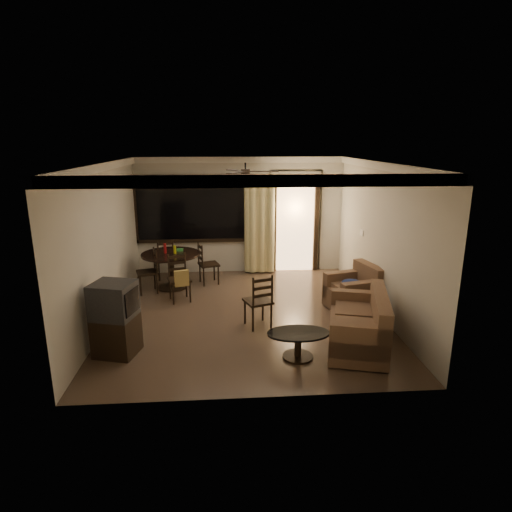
{
  "coord_description": "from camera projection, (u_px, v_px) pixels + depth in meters",
  "views": [
    {
      "loc": [
        -0.37,
        -7.52,
        3.17
      ],
      "look_at": [
        0.2,
        0.2,
        1.07
      ],
      "focal_mm": 30.0,
      "sensor_mm": 36.0,
      "label": 1
    }
  ],
  "objects": [
    {
      "name": "ground",
      "position": [
        246.0,
        313.0,
        8.1
      ],
      "size": [
        5.5,
        5.5,
        0.0
      ],
      "primitive_type": "plane",
      "color": "#7F6651",
      "rests_on": "ground"
    },
    {
      "name": "coffee_table",
      "position": [
        298.0,
        341.0,
        6.39
      ],
      "size": [
        0.94,
        0.56,
        0.41
      ],
      "rotation": [
        0.0,
        0.0,
        -0.04
      ],
      "color": "black",
      "rests_on": "ground"
    },
    {
      "name": "tv_cabinet",
      "position": [
        115.0,
        319.0,
        6.44
      ],
      "size": [
        0.71,
        0.67,
        1.14
      ],
      "rotation": [
        0.0,
        0.0,
        -0.26
      ],
      "color": "black",
      "rests_on": "ground"
    },
    {
      "name": "dining_chair_south",
      "position": [
        180.0,
        287.0,
        8.67
      ],
      "size": [
        0.53,
        0.56,
        0.95
      ],
      "rotation": [
        0.0,
        0.0,
        0.3
      ],
      "color": "black",
      "rests_on": "ground"
    },
    {
      "name": "dining_chair_north",
      "position": [
        165.0,
        267.0,
        10.1
      ],
      "size": [
        0.53,
        0.53,
        0.95
      ],
      "rotation": [
        0.0,
        0.0,
        3.45
      ],
      "color": "black",
      "rests_on": "ground"
    },
    {
      "name": "dining_chair_east",
      "position": [
        208.0,
        271.0,
        9.74
      ],
      "size": [
        0.53,
        0.53,
        0.95
      ],
      "rotation": [
        0.0,
        0.0,
        1.88
      ],
      "color": "black",
      "rests_on": "ground"
    },
    {
      "name": "dining_table",
      "position": [
        171.0,
        261.0,
        9.35
      ],
      "size": [
        1.27,
        1.27,
        1.01
      ],
      "rotation": [
        0.0,
        0.0,
        0.3
      ],
      "color": "black",
      "rests_on": "ground"
    },
    {
      "name": "sofa",
      "position": [
        361.0,
        326.0,
        6.72
      ],
      "size": [
        1.24,
        1.78,
        0.86
      ],
      "rotation": [
        0.0,
        0.0,
        -0.26
      ],
      "color": "#472621",
      "rests_on": "ground"
    },
    {
      "name": "side_chair",
      "position": [
        258.0,
        311.0,
        7.48
      ],
      "size": [
        0.55,
        0.55,
        0.98
      ],
      "rotation": [
        0.0,
        0.0,
        3.49
      ],
      "color": "black",
      "rests_on": "ground"
    },
    {
      "name": "armchair",
      "position": [
        355.0,
        292.0,
        8.2
      ],
      "size": [
        1.05,
        1.05,
        0.87
      ],
      "rotation": [
        0.0,
        0.0,
        0.25
      ],
      "color": "#472621",
      "rests_on": "ground"
    },
    {
      "name": "dining_chair_west",
      "position": [
        148.0,
        280.0,
        9.16
      ],
      "size": [
        0.53,
        0.53,
        0.95
      ],
      "rotation": [
        0.0,
        0.0,
        -1.27
      ],
      "color": "black",
      "rests_on": "ground"
    },
    {
      "name": "room_shell",
      "position": [
        269.0,
        204.0,
        9.37
      ],
      "size": [
        5.5,
        6.7,
        5.5
      ],
      "color": "beige",
      "rests_on": "ground"
    }
  ]
}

